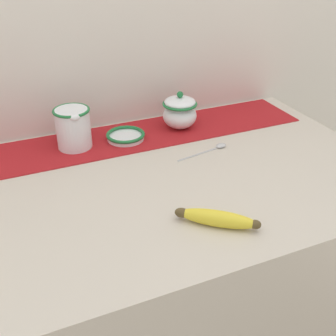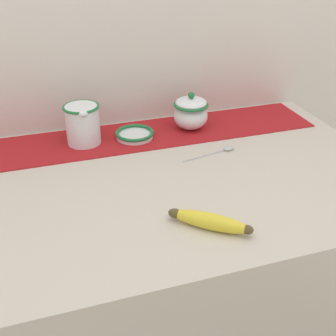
% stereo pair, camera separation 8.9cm
% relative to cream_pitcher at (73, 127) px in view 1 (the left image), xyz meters
% --- Properties ---
extents(countertop, '(1.21, 0.73, 0.86)m').
position_rel_cream_pitcher_xyz_m(countertop, '(0.16, -0.25, -0.50)').
color(countertop, beige).
rests_on(countertop, ground_plane).
extents(back_wall, '(2.01, 0.04, 2.40)m').
position_rel_cream_pitcher_xyz_m(back_wall, '(0.16, 0.13, 0.27)').
color(back_wall, silver).
rests_on(back_wall, ground_plane).
extents(table_runner, '(1.11, 0.21, 0.00)m').
position_rel_cream_pitcher_xyz_m(table_runner, '(0.16, -0.00, -0.06)').
color(table_runner, '#A8191E').
rests_on(table_runner, countertop).
extents(cream_pitcher, '(0.10, 0.12, 0.12)m').
position_rel_cream_pitcher_xyz_m(cream_pitcher, '(0.00, 0.00, 0.00)').
color(cream_pitcher, white).
rests_on(cream_pitcher, countertop).
extents(sugar_bowl, '(0.11, 0.11, 0.12)m').
position_rel_cream_pitcher_xyz_m(sugar_bowl, '(0.33, -0.00, -0.01)').
color(sugar_bowl, white).
rests_on(sugar_bowl, countertop).
extents(small_dish, '(0.12, 0.12, 0.02)m').
position_rel_cream_pitcher_xyz_m(small_dish, '(0.15, -0.01, -0.05)').
color(small_dish, white).
rests_on(small_dish, countertop).
extents(banana, '(0.16, 0.13, 0.04)m').
position_rel_cream_pitcher_xyz_m(banana, '(0.20, -0.48, -0.05)').
color(banana, yellow).
rests_on(banana, countertop).
extents(spoon, '(0.17, 0.04, 0.01)m').
position_rel_cream_pitcher_xyz_m(spoon, '(0.37, -0.17, -0.06)').
color(spoon, '#B7B7BC').
rests_on(spoon, countertop).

